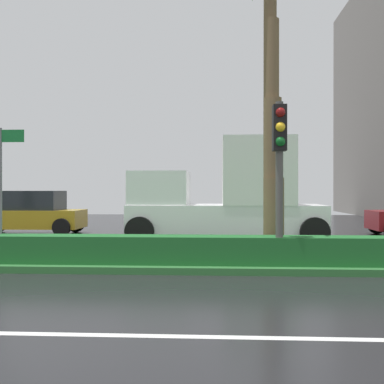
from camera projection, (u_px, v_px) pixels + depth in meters
ground_plane at (72, 256)px, 12.76m from camera, size 90.00×42.00×0.10m
median_strip at (59, 257)px, 11.77m from camera, size 85.50×4.00×0.15m
median_hedge at (38, 249)px, 10.37m from camera, size 76.50×0.70×0.60m
traffic_signal_median_right at (280, 153)px, 9.81m from camera, size 0.28×0.43×3.45m
street_name_sign at (0, 175)px, 10.62m from camera, size 1.10×0.08×3.00m
car_in_traffic_second at (30, 213)px, 18.71m from camera, size 4.30×2.02×1.72m
box_truck_lead at (228, 196)px, 15.66m from camera, size 6.40×2.64×3.46m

